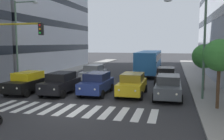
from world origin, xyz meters
name	(u,v)px	position (x,y,z in m)	size (l,w,h in m)	color
ground_plane	(72,110)	(0.00, 0.00, 0.00)	(180.00, 180.00, 0.00)	#2D2D30
crosswalk_markings	(72,110)	(0.00, 0.00, 0.00)	(10.35, 2.80, 0.01)	silver
car_0	(168,87)	(-5.63, -4.64, 0.89)	(2.02, 4.44, 1.72)	#474C51
car_1	(132,84)	(-2.89, -5.16, 0.89)	(2.02, 4.44, 1.72)	gold
car_2	(97,83)	(-0.03, -4.98, 0.89)	(2.02, 4.44, 1.72)	navy
car_3	(61,83)	(2.79, -4.32, 0.89)	(2.02, 4.44, 1.72)	black
car_4	(27,82)	(5.60, -4.02, 0.89)	(2.02, 4.44, 1.72)	black
car_row2_0	(166,76)	(-5.28, -10.66, 0.89)	(2.02, 4.44, 1.72)	black
car_row2_1	(94,73)	(2.39, -11.59, 0.89)	(2.02, 4.44, 1.72)	#B2B7BC
bus_behind_traffic	(149,60)	(-2.89, -18.50, 1.86)	(2.78, 10.50, 3.00)	#286BAD
street_lamp_left	(198,36)	(-7.54, -4.51, 4.52)	(2.91, 0.28, 7.15)	#4C6B56
street_lamp_right	(20,35)	(7.66, -6.25, 4.77)	(2.43, 0.28, 7.72)	#4C6B56
street_tree_0	(219,56)	(-8.59, -1.99, 3.33)	(1.91, 1.91, 4.16)	#513823
street_tree_1	(204,57)	(-8.46, -8.23, 2.95)	(2.02, 2.02, 3.83)	#513823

